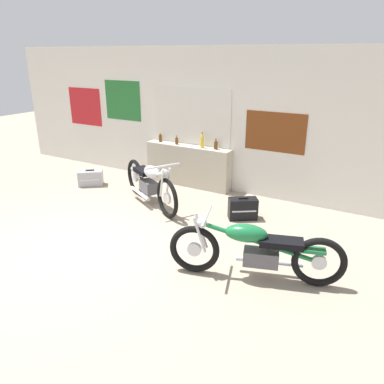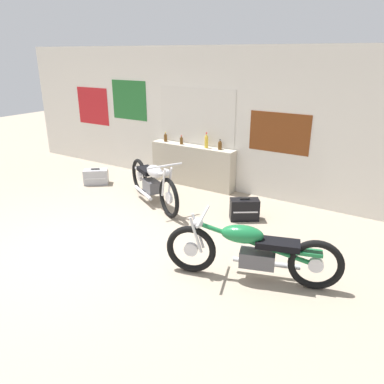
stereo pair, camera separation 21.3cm
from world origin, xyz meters
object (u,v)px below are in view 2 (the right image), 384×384
Objects in this scene: bottle_right_center at (220,145)px; hard_case_black at (244,209)px; motorcycle_silver at (153,182)px; bottle_center at (206,141)px; bottle_leftmost at (166,137)px; motorcycle_green at (252,251)px; hard_case_silver at (96,177)px; bottle_left_center at (181,140)px.

bottle_right_center is 0.39× the size of hard_case_black.
bottle_center is at bearing 73.25° from motorcycle_silver.
motorcycle_green is (3.22, -2.63, -0.54)m from bottle_leftmost.
hard_case_black is (1.35, -1.01, -0.82)m from bottle_center.
hard_case_silver is (-4.31, 1.56, -0.25)m from motorcycle_green.
motorcycle_green is (2.57, -1.33, -0.03)m from motorcycle_silver.
bottle_right_center is 1.56m from motorcycle_silver.
bottle_leftmost is 0.99× the size of bottle_right_center.
bottle_leftmost is 1.10× the size of bottle_left_center.
bottle_center is at bearing 26.36° from hard_case_silver.
motorcycle_silver is at bearing 152.69° from motorcycle_green.
bottle_center is 2.51m from hard_case_silver.
bottle_leftmost is 1.03m from bottle_center.
bottle_right_center is at bearing 135.59° from hard_case_black.
hard_case_black is at bearing -36.69° from bottle_center.
bottle_center reaches higher than motorcycle_green.
bottle_center reaches higher than bottle_left_center.
bottle_right_center is at bearing 0.35° from bottle_leftmost.
motorcycle_silver is 0.88× the size of motorcycle_green.
motorcycle_silver is at bearing -63.46° from bottle_leftmost.
motorcycle_green is at bearing -62.44° from hard_case_black.
bottle_right_center is at bearing 62.47° from motorcycle_silver.
motorcycle_silver is (-0.38, -1.28, -0.57)m from bottle_center.
bottle_center is 0.30m from bottle_right_center.
bottle_leftmost is 0.38× the size of hard_case_black.
bottle_leftmost is 1.54m from motorcycle_silver.
motorcycle_green is 3.96× the size of hard_case_black.
bottle_center is at bearing 130.00° from motorcycle_green.
bottle_center is 0.17× the size of motorcycle_silver.
bottle_center is 3.46m from motorcycle_green.
bottle_left_center is at bearing 34.81° from hard_case_silver.
hard_case_black is at bearing -44.41° from bottle_right_center.
motorcycle_silver is (0.22, -1.28, -0.51)m from bottle_left_center.
motorcycle_green is (2.80, -2.61, -0.53)m from bottle_left_center.
hard_case_black is at bearing 8.85° from motorcycle_silver.
bottle_left_center is 0.58× the size of bottle_center.
motorcycle_green reaches higher than hard_case_silver.
motorcycle_green is at bearing -39.19° from bottle_leftmost.
bottle_leftmost reaches higher than motorcycle_green.
bottle_leftmost is 0.11× the size of motorcycle_silver.
hard_case_silver is 3.47m from hard_case_black.
motorcycle_green is at bearing -19.86° from hard_case_silver.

